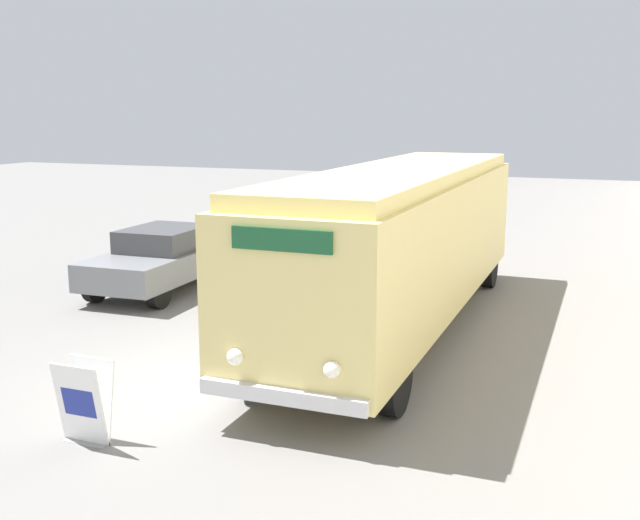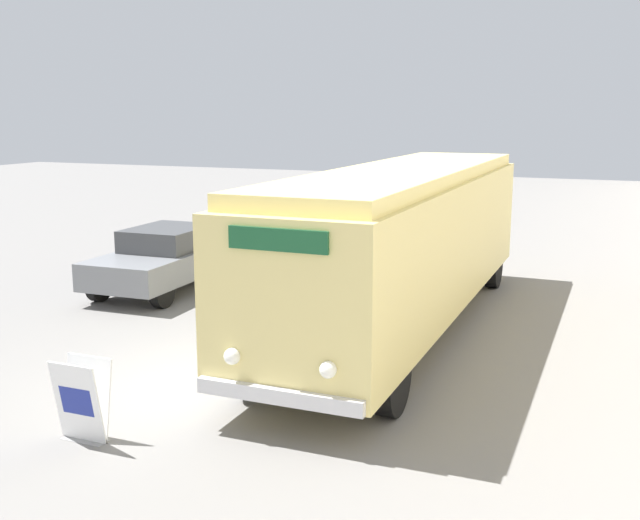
# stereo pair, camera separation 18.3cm
# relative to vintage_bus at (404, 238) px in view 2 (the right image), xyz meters

# --- Properties ---
(ground_plane) EXTENTS (80.00, 80.00, 0.00)m
(ground_plane) POSITION_rel_vintage_bus_xyz_m (-1.98, -4.20, -1.79)
(ground_plane) COLOR slate
(vintage_bus) EXTENTS (2.41, 11.26, 3.12)m
(vintage_bus) POSITION_rel_vintage_bus_xyz_m (0.00, 0.00, 0.00)
(vintage_bus) COLOR black
(vintage_bus) RESTS_ON ground_plane
(sign_board) EXTENTS (0.69, 0.40, 1.08)m
(sign_board) POSITION_rel_vintage_bus_xyz_m (-2.37, -6.44, -1.27)
(sign_board) COLOR gray
(sign_board) RESTS_ON ground_plane
(parked_car_near) EXTENTS (2.02, 4.49, 1.48)m
(parked_car_near) POSITION_rel_vintage_bus_xyz_m (-6.08, 1.05, -1.02)
(parked_car_near) COLOR black
(parked_car_near) RESTS_ON ground_plane
(parked_car_mid) EXTENTS (2.06, 4.48, 1.41)m
(parked_car_mid) POSITION_rel_vintage_bus_xyz_m (-6.17, 7.41, -1.07)
(parked_car_mid) COLOR black
(parked_car_mid) RESTS_ON ground_plane
(parked_car_far) EXTENTS (1.84, 4.31, 1.53)m
(parked_car_far) POSITION_rel_vintage_bus_xyz_m (-5.74, 13.92, -1.01)
(parked_car_far) COLOR black
(parked_car_far) RESTS_ON ground_plane
(parked_car_distant) EXTENTS (2.21, 4.75, 1.47)m
(parked_car_distant) POSITION_rel_vintage_bus_xyz_m (-6.11, 21.15, -1.03)
(parked_car_distant) COLOR black
(parked_car_distant) RESTS_ON ground_plane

